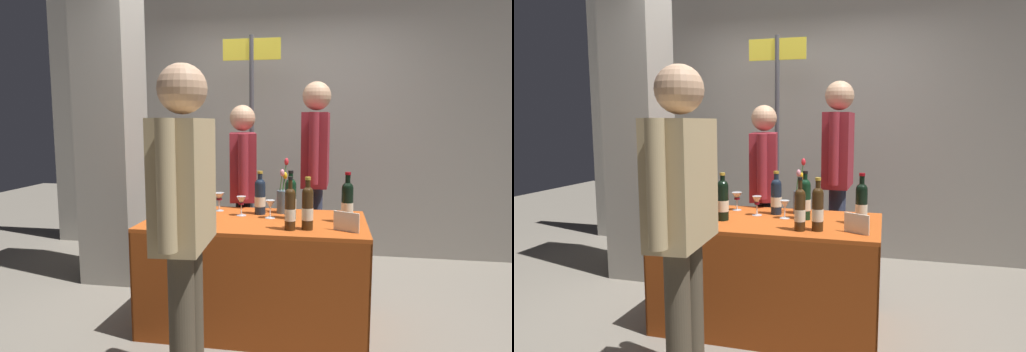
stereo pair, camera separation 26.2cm
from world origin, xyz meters
The scene contains 20 objects.
ground_plane centered at (0.00, 0.00, 0.00)m, with size 12.00×12.00×0.00m, color gray.
back_partition centered at (0.00, 1.77, 1.47)m, with size 5.36×0.12×2.94m, color #9E998E.
concrete_pillar centered at (-1.40, 0.68, 1.62)m, with size 0.46×0.46×3.24m, color gray.
tasting_table centered at (0.00, 0.00, 0.52)m, with size 1.48×0.80×0.74m.
featured_wine_bottle centered at (-0.41, -0.02, 0.89)m, with size 0.07×0.07×0.34m.
display_bottle_0 centered at (0.26, -0.25, 0.88)m, with size 0.07×0.07×0.33m.
display_bottle_1 centered at (0.36, -0.22, 0.89)m, with size 0.07×0.07×0.33m.
display_bottle_2 centered at (0.23, 0.06, 0.89)m, with size 0.08×0.08×0.33m.
display_bottle_3 centered at (0.61, 0.01, 0.89)m, with size 0.08×0.08×0.34m.
display_bottle_4 centered at (0.00, 0.17, 0.88)m, with size 0.08×0.08×0.31m.
display_bottle_5 centered at (-0.30, -0.10, 0.89)m, with size 0.08×0.08×0.32m.
wine_glass_near_vendor centered at (0.09, 0.06, 0.83)m, with size 0.07×0.07×0.13m.
wine_glass_mid centered at (-0.12, 0.10, 0.84)m, with size 0.07×0.07×0.14m.
wine_glass_near_taster centered at (-0.32, 0.23, 0.85)m, with size 0.08×0.08×0.14m.
flower_vase centered at (0.16, 0.24, 0.85)m, with size 0.09×0.10×0.40m.
brochure_stand centered at (0.60, -0.23, 0.81)m, with size 0.17×0.01×0.12m, color silver.
vendor_presenter centered at (-0.22, 0.65, 0.93)m, with size 0.31×0.63×1.55m.
vendor_assistant centered at (0.37, 0.82, 1.06)m, with size 0.24×0.61×1.74m.
taster_foreground_right centered at (-0.17, -0.97, 1.01)m, with size 0.24×0.60×1.67m.
booth_signpost centered at (-0.24, 1.16, 1.38)m, with size 0.54×0.04×2.20m.
Camera 1 is at (0.49, -2.85, 1.41)m, focal length 30.21 mm.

